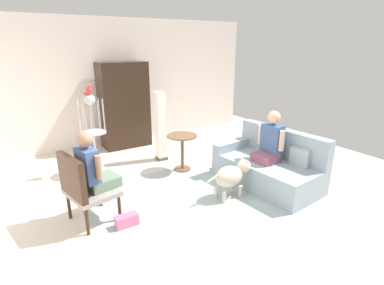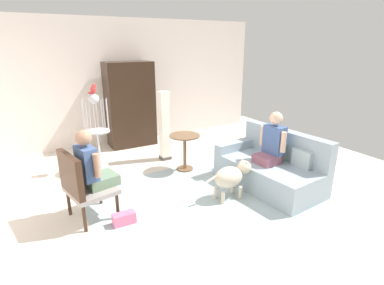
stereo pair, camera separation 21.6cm
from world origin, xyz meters
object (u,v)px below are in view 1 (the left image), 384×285
Objects in this scene: dog at (231,175)px; bird_cage_stand at (93,132)px; couch at (269,166)px; parrot at (89,90)px; handbag at (127,221)px; column_lamp at (161,127)px; person_on_couch at (270,141)px; round_end_table at (182,146)px; armoire_cabinet at (124,105)px; person_on_armchair at (92,167)px; armchair at (82,185)px.

bird_cage_stand is at bearing 126.19° from dog.
parrot is (-2.31, 1.99, 1.20)m from couch.
handbag is at bearing 178.50° from couch.
handbag is at bearing -127.69° from column_lamp.
person_on_couch is 1.22× the size of round_end_table.
person_on_couch reaches higher than round_end_table.
armoire_cabinet is (1.01, 1.18, -0.57)m from parrot.
person_on_armchair is 1.19× the size of round_end_table.
armchair is 0.26m from person_on_armchair.
handbag is at bearing -39.64° from armchair.
person_on_armchair is (-2.70, 0.48, -0.02)m from person_on_couch.
armoire_cabinet reaches higher than column_lamp.
couch is at bearing -67.62° from armoire_cabinet.
person_on_armchair is at bearing 12.24° from armchair.
person_on_couch is at bearing -10.03° from person_on_armchair.
dog is at bearing -3.67° from handbag.
couch is 6.05× the size of handbag.
bird_cage_stand is 1.04× the size of column_lamp.
bird_cage_stand reaches higher than couch.
armoire_cabinet reaches higher than parrot.
column_lamp is (-0.09, 0.68, 0.22)m from round_end_table.
bird_cage_stand is 4.88× the size of handbag.
round_end_table is at bearing 23.04° from armchair.
couch is 2.62× the size of round_end_table.
handbag is at bearing -55.54° from person_on_armchair.
bird_cage_stand reaches higher than armchair.
couch is 1.57m from round_end_table.
person_on_armchair reaches higher than armchair.
column_lamp is (1.29, -0.05, -0.83)m from parrot.
bird_cage_stand reaches higher than column_lamp.
parrot is at bearing 126.13° from dog.
column_lamp is at bearing 97.75° from round_end_table.
armoire_cabinet is at bearing 49.49° from bird_cage_stand.
person_on_couch is 2.20m from column_lamp.
person_on_armchair is at bearing -156.07° from round_end_table.
round_end_table is at bearing 94.41° from dog.
parrot is at bearing 69.42° from armchair.
armchair is 1.20× the size of person_on_armchair.
parrot is 0.09× the size of armoire_cabinet.
column_lamp reaches higher than handbag.
armchair is 0.73m from handbag.
column_lamp reaches higher than person_on_armchair.
person_on_armchair reaches higher than dog.
person_on_couch reaches higher than dog.
parrot is (0.59, 1.57, 0.96)m from armchair.
armoire_cabinet is (-0.37, 1.91, 0.48)m from round_end_table.
person_on_couch is 3.12m from parrot.
couch is 2.48m from handbag.
couch is 1.84× the size of armchair.
dog is at bearing -53.81° from bird_cage_stand.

